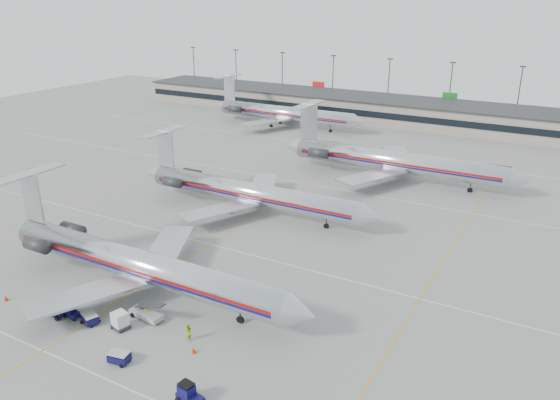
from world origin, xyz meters
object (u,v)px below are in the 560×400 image
Objects in this scene: uld_container at (120,320)px; jet_second_row at (247,192)px; tug_center at (71,311)px; belt_loader at (147,313)px; jet_foreground at (135,263)px.

jet_second_row is at bearing 114.60° from uld_container.
jet_second_row is 20.98× the size of uld_container.
uld_container reaches higher than tug_center.
tug_center is at bearing -147.48° from belt_loader.
jet_second_row is at bearing 93.91° from jet_foreground.
uld_container is at bearing -59.39° from jet_foreground.
jet_second_row is 35.64m from tug_center.
tug_center is at bearing -104.28° from jet_foreground.
jet_foreground is at bearing 135.25° from uld_container.
tug_center is 0.42× the size of belt_loader.
jet_foreground reaches higher than belt_loader.
jet_foreground reaches higher than uld_container.
tug_center is (-2.07, -8.13, -2.74)m from jet_foreground.
jet_foreground is 9.51× the size of belt_loader.
belt_loader is at bearing 81.53° from uld_container.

